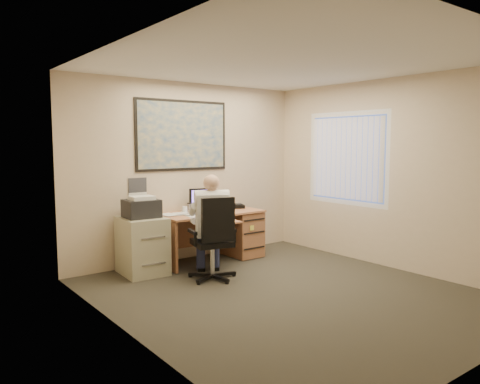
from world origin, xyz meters
TOP-DOWN VIEW (x-y plane):
  - room_shell at (0.00, 0.00)m, footprint 4.00×4.50m
  - desk at (0.48, 1.90)m, footprint 1.60×0.97m
  - world_map at (-0.11, 2.23)m, footprint 1.56×0.03m
  - wall_calendar at (-0.86, 2.24)m, footprint 0.28×0.01m
  - window_blinds at (1.97, 0.80)m, footprint 0.06×1.40m
  - filing_cabinet at (-0.98, 1.86)m, footprint 0.60×0.70m
  - office_chair at (-0.35, 1.02)m, footprint 0.80×0.80m
  - person at (-0.37, 1.10)m, footprint 0.86×0.98m

SIDE VIEW (x-z plane):
  - office_chair at x=-0.35m, z-range -0.23..0.87m
  - desk at x=0.48m, z-range -0.11..0.99m
  - filing_cabinet at x=-0.98m, z-range -0.08..1.00m
  - person at x=-0.37m, z-range 0.00..1.38m
  - wall_calendar at x=-0.86m, z-range 0.87..1.29m
  - room_shell at x=0.00m, z-range 0.00..2.70m
  - window_blinds at x=1.97m, z-range 0.90..2.20m
  - world_map at x=-0.11m, z-range 1.37..2.43m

